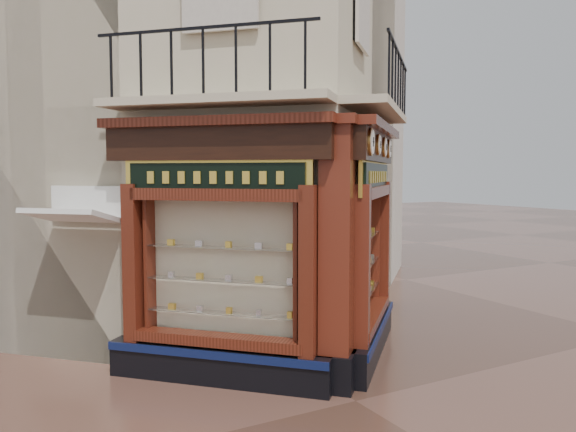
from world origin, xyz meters
TOP-DOWN VIEW (x-y plane):
  - ground at (0.00, 0.00)m, footprint 80.00×80.00m
  - main_building at (0.00, 6.16)m, footprint 11.31×11.31m
  - neighbour_left at (-2.47, 8.63)m, footprint 11.31×11.31m
  - neighbour_right at (2.47, 8.63)m, footprint 11.31×11.31m
  - shopfront_left at (-1.41, 1.57)m, footprint 2.86×2.86m
  - shopfront_right at (1.41, 1.57)m, footprint 2.86×2.86m
  - corner_pilaster at (0.00, 0.50)m, footprint 0.85×0.85m
  - balcony at (0.00, 1.49)m, footprint 5.94×2.97m
  - clock_a at (0.56, 0.45)m, footprint 0.32×0.32m
  - clock_b at (1.18, 1.08)m, footprint 0.27×0.27m
  - clock_c at (1.80, 1.69)m, footprint 0.28×0.28m
  - clock_d at (2.32, 2.22)m, footprint 0.29×0.29m
  - awning at (-3.26, 3.05)m, footprint 1.50×1.50m
  - signboard_left at (-1.46, 1.51)m, footprint 2.12×2.12m
  - signboard_right at (1.46, 1.51)m, footprint 2.22×2.22m

SIDE VIEW (x-z plane):
  - ground at x=0.00m, z-range 0.00..0.00m
  - awning at x=-3.26m, z-range -0.13..0.13m
  - corner_pilaster at x=0.00m, z-range -0.04..3.94m
  - shopfront_left at x=-1.41m, z-range -0.01..3.97m
  - shopfront_right at x=1.41m, z-range -0.01..3.97m
  - signboard_left at x=-1.46m, z-range 2.82..3.38m
  - signboard_right at x=1.46m, z-range 2.80..3.40m
  - clock_c at x=1.80m, z-range 3.45..3.79m
  - clock_b at x=1.18m, z-range 3.45..3.79m
  - clock_a at x=0.56m, z-range 3.42..3.82m
  - clock_d at x=2.32m, z-range 3.44..3.80m
  - balcony at x=0.00m, z-range 3.70..4.73m
  - neighbour_left at x=-2.47m, z-range 0.00..11.00m
  - neighbour_right at x=2.47m, z-range 0.00..11.00m
  - main_building at x=0.00m, z-range 0.00..12.00m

